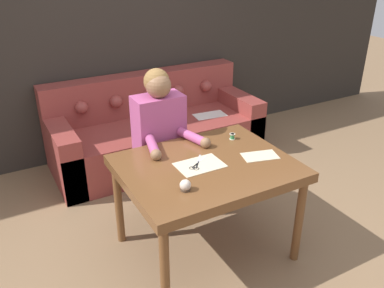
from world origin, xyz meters
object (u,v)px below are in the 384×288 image
(person, at_px, (160,146))
(scissors, at_px, (196,165))
(dining_table, at_px, (207,173))
(couch, at_px, (155,131))
(thread_spool, at_px, (232,136))
(pin_cushion, at_px, (185,186))

(person, height_order, scissors, person)
(dining_table, height_order, scissors, scissors)
(couch, xyz_separation_m, thread_spool, (0.09, -1.30, 0.45))
(dining_table, height_order, thread_spool, thread_spool)
(dining_table, distance_m, couch, 1.62)
(person, bearing_deg, couch, 68.92)
(person, distance_m, thread_spool, 0.59)
(thread_spool, height_order, pin_cushion, pin_cushion)
(dining_table, relative_size, couch, 0.54)
(dining_table, xyz_separation_m, pin_cushion, (-0.29, -0.23, 0.11))
(person, distance_m, scissors, 0.60)
(dining_table, bearing_deg, pin_cushion, -141.67)
(couch, xyz_separation_m, pin_cushion, (-0.57, -1.78, 0.46))
(thread_spool, xyz_separation_m, pin_cushion, (-0.66, -0.47, 0.01))
(scissors, bearing_deg, pin_cushion, -131.63)
(dining_table, height_order, pin_cushion, pin_cushion)
(couch, distance_m, person, 1.07)
(thread_spool, bearing_deg, scissors, -152.45)
(dining_table, distance_m, thread_spool, 0.46)
(couch, bearing_deg, thread_spool, -86.20)
(pin_cushion, bearing_deg, person, 75.87)
(thread_spool, bearing_deg, couch, 93.80)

